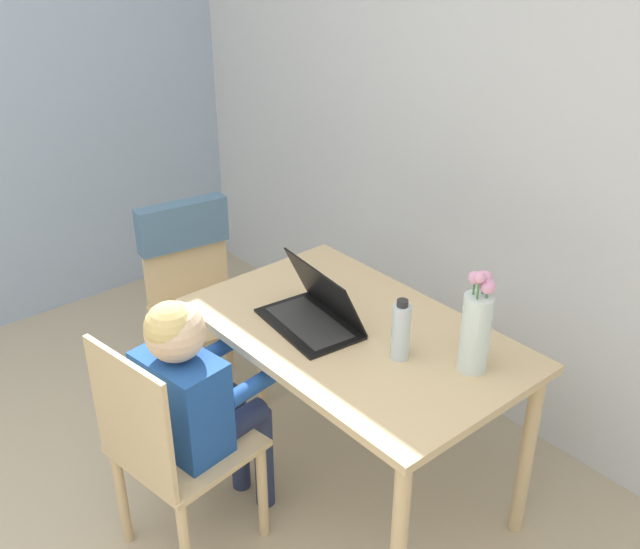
# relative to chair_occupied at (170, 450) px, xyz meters

# --- Properties ---
(wall_back) EXTENTS (6.40, 0.05, 2.50)m
(wall_back) POSITION_rel_chair_occupied_xyz_m (0.32, 1.47, 0.81)
(wall_back) COLOR silver
(wall_back) RESTS_ON ground_plane
(dining_table) EXTENTS (1.17, 0.72, 0.71)m
(dining_table) POSITION_rel_chair_occupied_xyz_m (0.17, 0.65, 0.18)
(dining_table) COLOR #D6B784
(dining_table) RESTS_ON ground_plane
(chair_occupied) EXTENTS (0.45, 0.45, 0.86)m
(chair_occupied) POSITION_rel_chair_occupied_xyz_m (0.00, 0.00, 0.00)
(chair_occupied) COLOR #D6B784
(chair_occupied) RESTS_ON ground_plane
(chair_spare) EXTENTS (0.49, 0.46, 0.87)m
(chair_spare) POSITION_rel_chair_occupied_xyz_m (-0.79, 0.59, 0.14)
(chair_spare) COLOR #D6B784
(chair_spare) RESTS_ON ground_plane
(person_seated) EXTENTS (0.35, 0.46, 0.96)m
(person_seated) POSITION_rel_chair_occupied_xyz_m (-0.02, 0.12, 0.17)
(person_seated) COLOR #1E4C9E
(person_seated) RESTS_ON ground_plane
(laptop) EXTENTS (0.39, 0.27, 0.22)m
(laptop) POSITION_rel_chair_occupied_xyz_m (0.04, 0.58, 0.32)
(laptop) COLOR black
(laptop) RESTS_ON dining_table
(flower_vase) EXTENTS (0.09, 0.09, 0.35)m
(flower_vase) POSITION_rel_chair_occupied_xyz_m (0.57, 0.78, 0.42)
(flower_vase) COLOR silver
(flower_vase) RESTS_ON dining_table
(water_bottle) EXTENTS (0.06, 0.06, 0.21)m
(water_bottle) POSITION_rel_chair_occupied_xyz_m (0.38, 0.65, 0.37)
(water_bottle) COLOR silver
(water_bottle) RESTS_ON dining_table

